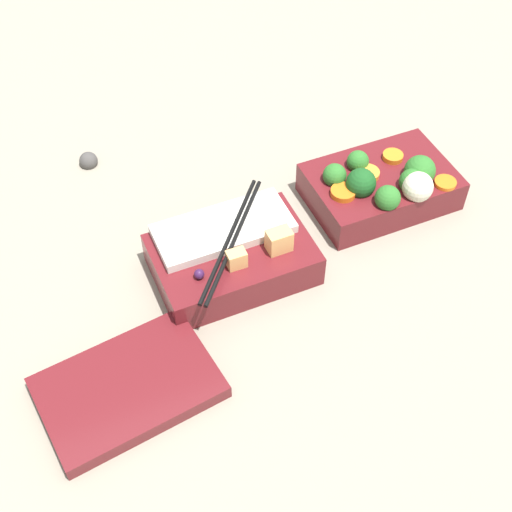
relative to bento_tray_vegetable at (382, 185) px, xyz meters
The scene contains 5 objects.
ground_plane 0.13m from the bento_tray_vegetable, ahead, with size 3.00×3.00×0.00m, color gray.
bento_tray_vegetable is the anchor object (origin of this frame).
bento_tray_rice 0.23m from the bento_tray_vegetable, ahead, with size 0.19×0.17×0.07m.
bento_lid 0.43m from the bento_tray_vegetable, 20.48° to the left, with size 0.19×0.12×0.02m, color maroon.
pebble_1 0.41m from the bento_tray_vegetable, 34.04° to the right, with size 0.03×0.03×0.03m, color #474442.
Camera 1 is at (0.31, 0.56, 0.68)m, focal length 50.00 mm.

